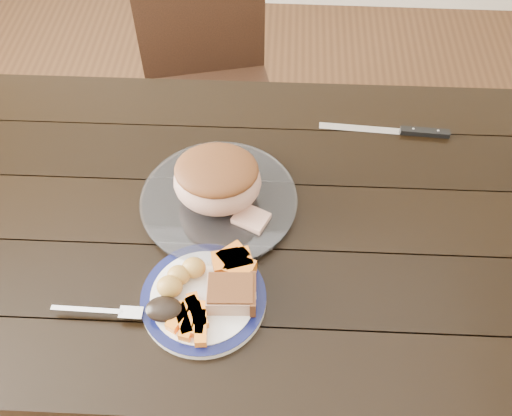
# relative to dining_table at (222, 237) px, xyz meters

# --- Properties ---
(ground) EXTENTS (4.00, 4.00, 0.00)m
(ground) POSITION_rel_dining_table_xyz_m (-0.00, 0.00, -0.66)
(ground) COLOR #472B16
(ground) RESTS_ON ground
(dining_table) EXTENTS (1.61, 0.92, 0.75)m
(dining_table) POSITION_rel_dining_table_xyz_m (0.00, 0.00, 0.00)
(dining_table) COLOR black
(dining_table) RESTS_ON ground
(chair_far) EXTENTS (0.51, 0.52, 0.93)m
(chair_far) POSITION_rel_dining_table_xyz_m (-0.12, 0.74, -0.13)
(chair_far) COLOR black
(chair_far) RESTS_ON ground
(dinner_plate) EXTENTS (0.25, 0.25, 0.02)m
(dinner_plate) POSITION_rel_dining_table_xyz_m (-0.01, -0.22, 0.10)
(dinner_plate) COLOR white
(dinner_plate) RESTS_ON dining_table
(plate_rim) EXTENTS (0.25, 0.25, 0.02)m
(plate_rim) POSITION_rel_dining_table_xyz_m (-0.01, -0.22, 0.11)
(plate_rim) COLOR #0B0F3B
(plate_rim) RESTS_ON dinner_plate
(serving_platter) EXTENTS (0.34, 0.34, 0.02)m
(serving_platter) POSITION_rel_dining_table_xyz_m (-0.00, 0.02, 0.10)
(serving_platter) COLOR white
(serving_platter) RESTS_ON dining_table
(pork_slice) EXTENTS (0.09, 0.08, 0.04)m
(pork_slice) POSITION_rel_dining_table_xyz_m (0.04, -0.22, 0.13)
(pork_slice) COLOR tan
(pork_slice) RESTS_ON dinner_plate
(roasted_potatoes) EXTENTS (0.09, 0.09, 0.04)m
(roasted_potatoes) POSITION_rel_dining_table_xyz_m (-0.06, -0.19, 0.13)
(roasted_potatoes) COLOR gold
(roasted_potatoes) RESTS_ON dinner_plate
(carrot_batons) EXTENTS (0.08, 0.11, 0.02)m
(carrot_batons) POSITION_rel_dining_table_xyz_m (-0.03, -0.27, 0.12)
(carrot_batons) COLOR orange
(carrot_batons) RESTS_ON dinner_plate
(pumpkin_wedges) EXTENTS (0.09, 0.09, 0.04)m
(pumpkin_wedges) POSITION_rel_dining_table_xyz_m (0.04, -0.15, 0.13)
(pumpkin_wedges) COLOR orange
(pumpkin_wedges) RESTS_ON dinner_plate
(dark_mushroom) EXTENTS (0.07, 0.05, 0.03)m
(dark_mushroom) POSITION_rel_dining_table_xyz_m (-0.08, -0.26, 0.13)
(dark_mushroom) COLOR black
(dark_mushroom) RESTS_ON dinner_plate
(fork) EXTENTS (0.18, 0.03, 0.00)m
(fork) POSITION_rel_dining_table_xyz_m (-0.20, -0.26, 0.11)
(fork) COLOR silver
(fork) RESTS_ON dinner_plate
(roast_joint) EXTENTS (0.19, 0.16, 0.12)m
(roast_joint) POSITION_rel_dining_table_xyz_m (-0.00, 0.02, 0.17)
(roast_joint) COLOR tan
(roast_joint) RESTS_ON serving_platter
(cut_slice) EXTENTS (0.09, 0.08, 0.02)m
(cut_slice) POSITION_rel_dining_table_xyz_m (0.07, -0.03, 0.12)
(cut_slice) COLOR tan
(cut_slice) RESTS_ON serving_platter
(carving_knife) EXTENTS (0.32, 0.04, 0.01)m
(carving_knife) POSITION_rel_dining_table_xyz_m (0.44, 0.27, 0.10)
(carving_knife) COLOR silver
(carving_knife) RESTS_ON dining_table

